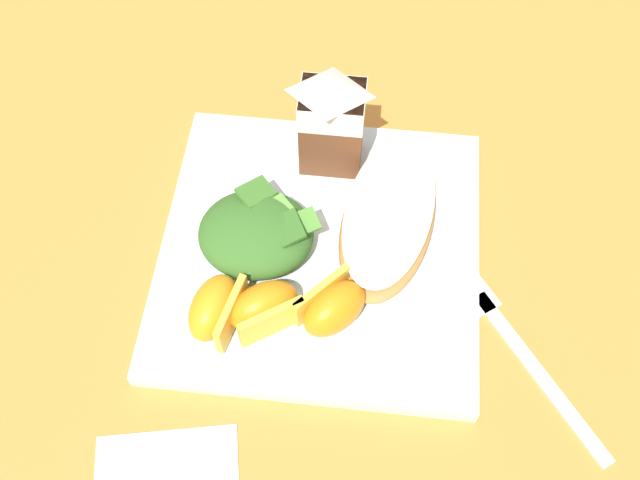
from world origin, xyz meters
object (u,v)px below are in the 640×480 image
at_px(white_plate, 320,250).
at_px(orange_wedge_front, 215,308).
at_px(orange_wedge_middle, 264,308).
at_px(orange_wedge_rear, 333,307).
at_px(metal_fork, 521,350).
at_px(green_salad_pile, 256,233).
at_px(cheesy_pizza_bread, 388,217).
at_px(milk_carton, 330,117).

distance_m(white_plate, orange_wedge_front, 0.11).
height_order(orange_wedge_middle, orange_wedge_rear, same).
distance_m(orange_wedge_middle, metal_fork, 0.22).
height_order(green_salad_pile, orange_wedge_front, green_salad_pile).
bearing_deg(orange_wedge_middle, metal_fork, 0.21).
height_order(white_plate, orange_wedge_front, orange_wedge_front).
bearing_deg(white_plate, orange_wedge_rear, -75.09).
height_order(green_salad_pile, orange_wedge_rear, green_salad_pile).
relative_size(cheesy_pizza_bread, orange_wedge_rear, 2.62).
distance_m(milk_carton, orange_wedge_middle, 0.18).
height_order(cheesy_pizza_bread, metal_fork, cheesy_pizza_bread).
relative_size(green_salad_pile, orange_wedge_rear, 1.56).
bearing_deg(milk_carton, orange_wedge_middle, -101.56).
xyz_separation_m(cheesy_pizza_bread, metal_fork, (0.12, -0.10, -0.03)).
height_order(green_salad_pile, orange_wedge_middle, green_salad_pile).
xyz_separation_m(white_plate, green_salad_pile, (-0.05, -0.01, 0.03)).
bearing_deg(cheesy_pizza_bread, metal_fork, -39.66).
distance_m(milk_carton, orange_wedge_front, 0.20).
distance_m(green_salad_pile, metal_fork, 0.24).
xyz_separation_m(white_plate, orange_wedge_rear, (0.02, -0.07, 0.03)).
xyz_separation_m(cheesy_pizza_bread, orange_wedge_front, (-0.13, -0.10, 0.00)).
xyz_separation_m(green_salad_pile, milk_carton, (0.05, 0.10, 0.04)).
bearing_deg(metal_fork, orange_wedge_middle, -179.79).
bearing_deg(white_plate, orange_wedge_front, -133.76).
bearing_deg(metal_fork, milk_carton, 136.21).
height_order(orange_wedge_middle, metal_fork, orange_wedge_middle).
bearing_deg(white_plate, green_salad_pile, -174.01).
distance_m(orange_wedge_rear, metal_fork, 0.16).
bearing_deg(metal_fork, orange_wedge_front, -178.68).
relative_size(green_salad_pile, milk_carton, 0.97).
bearing_deg(milk_carton, metal_fork, -43.79).
height_order(cheesy_pizza_bread, orange_wedge_middle, orange_wedge_middle).
bearing_deg(orange_wedge_middle, orange_wedge_rear, 6.90).
bearing_deg(green_salad_pile, orange_wedge_middle, -76.19).
bearing_deg(orange_wedge_rear, orange_wedge_middle, -173.10).
distance_m(white_plate, metal_fork, 0.19).
bearing_deg(metal_fork, green_salad_pile, 163.52).
relative_size(orange_wedge_middle, orange_wedge_rear, 1.02).
relative_size(orange_wedge_front, orange_wedge_rear, 0.97).
relative_size(milk_carton, orange_wedge_rear, 1.60).
height_order(milk_carton, orange_wedge_rear, milk_carton).
distance_m(white_plate, orange_wedge_middle, 0.09).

